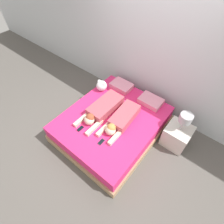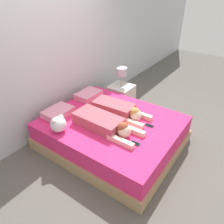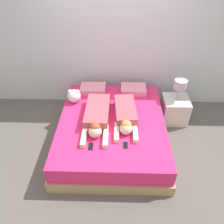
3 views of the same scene
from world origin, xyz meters
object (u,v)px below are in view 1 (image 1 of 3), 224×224
Objects in this scene: bed at (112,124)px; pillow_head_right at (151,101)px; nightstand at (177,135)px; pillow_head_left at (122,86)px; plush_toy at (102,86)px; person_left at (102,109)px; cell_phone_right at (101,142)px; person_right at (121,120)px; cell_phone_left at (80,129)px.

bed is 4.47× the size of pillow_head_right.
nightstand reaches higher than pillow_head_right.
pillow_head_left is 1.90× the size of plush_toy.
person_left is 1.51m from nightstand.
cell_phone_right is at bearing -69.59° from bed.
nightstand reaches higher than plush_toy.
person_right is 3.99× the size of plush_toy.
plush_toy is (-0.87, 0.46, 0.03)m from person_right.
pillow_head_left reaches higher than bed.
plush_toy reaches higher than pillow_head_left.
plush_toy is at bearing -162.13° from pillow_head_right.
person_left is at bearing -80.32° from pillow_head_left.
person_left reaches higher than person_right.
person_right is at bearing 3.72° from person_left.
plush_toy reaches higher than person_right.
nightstand is (1.40, 1.14, -0.20)m from cell_phone_left.
bed is 0.40m from person_left.
person_left is 1.25× the size of nightstand.
pillow_head_right is 0.83m from nightstand.
plush_toy is (-0.66, 0.46, 0.35)m from bed.
nightstand reaches higher than cell_phone_right.
cell_phone_left is (-0.27, -0.57, 0.24)m from bed.
nightstand is (0.93, 1.10, -0.20)m from cell_phone_right.
person_left is 0.67m from cell_phone_right.
bed is 0.68m from cell_phone_left.
person_left is 8.06× the size of cell_phone_right.
person_right reaches higher than pillow_head_left.
person_left is 1.11× the size of person_right.
pillow_head_left reaches higher than cell_phone_left.
pillow_head_right is 1.34m from cell_phone_right.
cell_phone_right reaches higher than bed.
pillow_head_right is 0.48× the size of person_right.
person_left is at bearing -126.26° from pillow_head_right.
pillow_head_left is 0.83m from person_left.
person_right is at bearing -148.30° from nightstand.
person_left reaches higher than pillow_head_right.
bed is 1.26m from nightstand.
plush_toy is (-0.38, 1.03, 0.11)m from cell_phone_left.
person_right is at bearing 49.72° from cell_phone_left.
plush_toy is at bearing 130.76° from cell_phone_right.
pillow_head_right is at bearing 64.88° from bed.
cell_phone_right is at bearing -97.28° from pillow_head_right.
nightstand is at bearing -16.27° from pillow_head_right.
cell_phone_left is at bearing -69.57° from plush_toy.
bed is at bearing 64.30° from cell_phone_left.
pillow_head_right is (0.37, 0.79, 0.29)m from bed.
person_right is (0.44, 0.03, 0.00)m from person_left.
person_right is at bearing -0.19° from bed.
cell_phone_right is at bearing 3.96° from cell_phone_left.
pillow_head_left is at bearing 48.98° from plush_toy.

